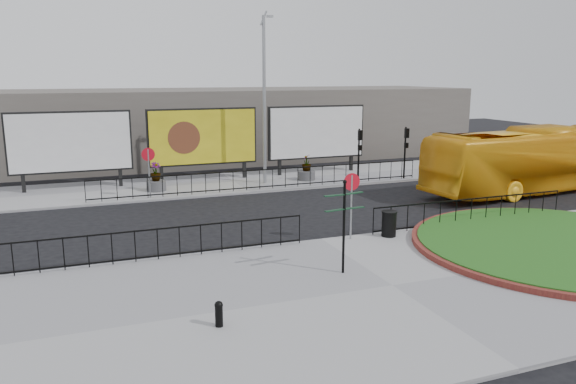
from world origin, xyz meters
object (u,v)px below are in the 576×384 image
litter_bin (389,224)px  fingerpost_sign (344,217)px  bus (529,161)px  planter_c (306,171)px  planter_a (156,181)px  billboard_mid (203,137)px  lamp_post (264,98)px  bollard (219,313)px

litter_bin → fingerpost_sign: bearing=-139.0°
bus → planter_c: (-9.62, 6.85, -1.07)m
fingerpost_sign → planter_a: size_ratio=1.94×
billboard_mid → litter_bin: (4.00, -13.57, -1.99)m
bus → litter_bin: bearing=108.3°
planter_c → planter_a: bearing=180.0°
billboard_mid → planter_c: 6.17m
lamp_post → bollard: lamp_post is taller
fingerpost_sign → litter_bin: size_ratio=3.01×
lamp_post → planter_a: 7.30m
billboard_mid → fingerpost_sign: billboard_mid is taller
lamp_post → bus: lamp_post is taller
litter_bin → bus: 12.15m
bollard → planter_a: (0.86, 16.83, 0.17)m
litter_bin → planter_a: (-6.98, 11.60, 0.04)m
bus → planter_c: 11.86m
billboard_mid → bus: size_ratio=0.51×
billboard_mid → fingerpost_sign: bearing=-87.8°
fingerpost_sign → bus: 16.41m
litter_bin → bus: bus is taller
billboard_mid → lamp_post: bearing=-33.3°
fingerpost_sign → litter_bin: 4.64m
lamp_post → planter_c: bearing=-0.0°
fingerpost_sign → bus: (14.50, 7.68, -0.17)m
fingerpost_sign → planter_a: bearing=101.0°
billboard_mid → planter_c: size_ratio=4.23×
litter_bin → bus: size_ratio=0.08×
billboard_mid → planter_a: size_ratio=4.14×
planter_a → planter_c: bearing=0.0°
lamp_post → planter_c: 4.89m
bus → lamp_post: bearing=55.7°
billboard_mid → bollard: (-3.84, -18.80, -2.12)m
lamp_post → bollard: 18.68m
lamp_post → fingerpost_sign: lamp_post is taller
bollard → planter_a: planter_a is taller
lamp_post → planter_c: size_ratio=6.30×
fingerpost_sign → planter_c: 15.38m
litter_bin → planter_c: bearing=82.6°
lamp_post → bus: bearing=-29.5°
billboard_mid → litter_bin: billboard_mid is taller
lamp_post → bollard: (-6.85, -16.83, -4.35)m
lamp_post → litter_bin: bearing=-85.1°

